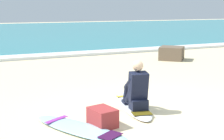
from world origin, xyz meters
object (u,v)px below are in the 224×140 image
(surfboard_main, at_px, (133,105))
(shoreline_rock, at_px, (172,53))
(beach_bag, at_px, (102,117))
(surfboard_spare_near, at_px, (80,128))
(surfer_seated, at_px, (137,90))

(surfboard_main, height_order, shoreline_rock, shoreline_rock)
(beach_bag, bearing_deg, shoreline_rock, 46.38)
(shoreline_rock, bearing_deg, surfboard_spare_near, -135.68)
(surfboard_main, bearing_deg, surfer_seated, -106.18)
(surfboard_spare_near, relative_size, beach_bag, 4.18)
(surfboard_spare_near, distance_m, beach_bag, 0.44)
(surfer_seated, bearing_deg, shoreline_rock, 49.30)
(shoreline_rock, bearing_deg, surfboard_main, -131.80)
(shoreline_rock, bearing_deg, surfer_seated, -130.70)
(surfboard_spare_near, xyz_separation_m, shoreline_rock, (5.66, 5.53, 0.22))
(beach_bag, bearing_deg, surfboard_spare_near, -176.51)
(surfboard_main, xyz_separation_m, shoreline_rock, (4.24, 4.74, 0.22))
(surfboard_main, distance_m, beach_bag, 1.27)
(shoreline_rock, height_order, beach_bag, shoreline_rock)
(surfboard_spare_near, bearing_deg, shoreline_rock, 44.32)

